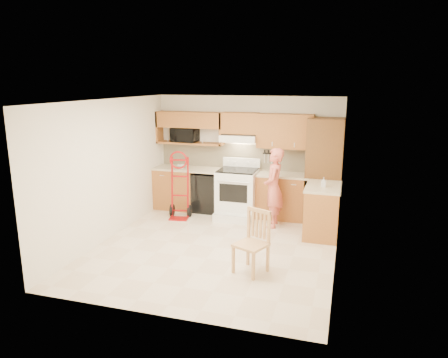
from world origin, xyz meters
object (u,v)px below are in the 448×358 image
at_px(microwave, 185,135).
at_px(person, 274,188).
at_px(hand_truck, 179,188).
at_px(range, 237,189).
at_px(dining_chair, 251,242).

xyz_separation_m(microwave, person, (2.13, -0.74, -0.87)).
bearing_deg(microwave, hand_truck, -74.22).
xyz_separation_m(microwave, hand_truck, (0.17, -0.79, -1.01)).
distance_m(range, person, 0.93).
xyz_separation_m(microwave, range, (1.29, -0.37, -1.05)).
distance_m(range, dining_chair, 2.64).
distance_m(person, dining_chair, 2.14).
bearing_deg(dining_chair, person, 114.13).
distance_m(microwave, dining_chair, 3.77).
relative_size(microwave, hand_truck, 0.44).
distance_m(microwave, person, 2.41).
bearing_deg(person, hand_truck, -93.71).
relative_size(range, person, 0.77).
bearing_deg(dining_chair, microwave, 150.28).
bearing_deg(hand_truck, range, 10.83).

